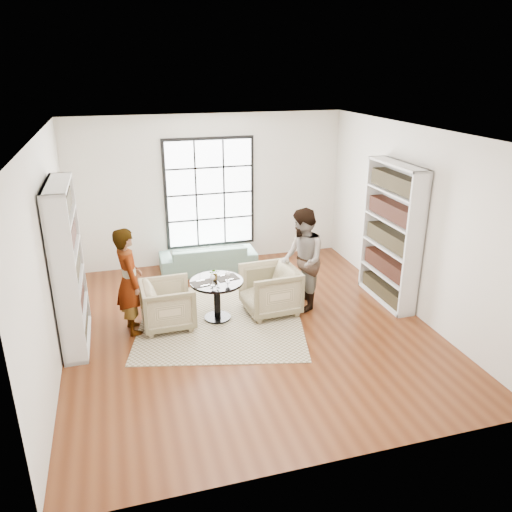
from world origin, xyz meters
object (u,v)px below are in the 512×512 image
object	(u,v)px
person_left	(129,281)
person_right	(302,260)
pedestal_table	(217,291)
armchair_right	(270,290)
sofa	(208,258)
wine_glass_left	(212,278)
wine_glass_right	(228,274)
flower_centerpiece	(215,274)
armchair_left	(168,305)

from	to	relation	value
person_left	person_right	world-z (taller)	person_right
pedestal_table	armchair_right	bearing A→B (deg)	0.89
pedestal_table	sofa	xyz separation A→B (m)	(0.24, 2.05, -0.22)
person_right	wine_glass_left	distance (m)	1.55
wine_glass_right	flower_centerpiece	world-z (taller)	flower_centerpiece
person_left	armchair_left	bearing A→B (deg)	-100.70
wine_glass_left	armchair_right	bearing A→B (deg)	10.31
armchair_left	flower_centerpiece	bearing A→B (deg)	-86.36
person_right	flower_centerpiece	size ratio (longest dim) A/B	9.02
person_right	sofa	bearing A→B (deg)	-140.65
armchair_left	person_right	world-z (taller)	person_right
armchair_left	armchair_right	distance (m)	1.67
flower_centerpiece	sofa	bearing A→B (deg)	82.49
sofa	person_right	world-z (taller)	person_right
flower_centerpiece	pedestal_table	bearing A→B (deg)	-70.43
armchair_right	flower_centerpiece	bearing A→B (deg)	-95.82
person_left	flower_centerpiece	size ratio (longest dim) A/B	8.73
armchair_right	person_left	distance (m)	2.27
pedestal_table	wine_glass_right	size ratio (longest dim) A/B	4.59
flower_centerpiece	armchair_left	bearing A→B (deg)	-175.05
wine_glass_left	flower_centerpiece	size ratio (longest dim) A/B	0.94
pedestal_table	sofa	distance (m)	2.07
person_right	flower_centerpiece	xyz separation A→B (m)	(-1.46, 0.04, -0.09)
armchair_right	person_left	world-z (taller)	person_left
person_left	flower_centerpiece	world-z (taller)	person_left
person_right	wine_glass_right	distance (m)	1.29
armchair_right	armchair_left	bearing A→B (deg)	-92.44
armchair_left	person_left	world-z (taller)	person_left
pedestal_table	sofa	bearing A→B (deg)	83.20
sofa	person_right	size ratio (longest dim) A/B	1.09
wine_glass_left	flower_centerpiece	distance (m)	0.23
wine_glass_right	armchair_right	bearing A→B (deg)	9.11
sofa	person_left	size ratio (longest dim) A/B	1.13
wine_glass_left	wine_glass_right	bearing A→B (deg)	13.73
wine_glass_right	person_right	bearing A→B (deg)	5.24
wine_glass_left	flower_centerpiece	xyz separation A→B (m)	(0.08, 0.22, -0.03)
pedestal_table	person_right	xyz separation A→B (m)	(1.44, 0.01, 0.37)
armchair_left	wine_glass_left	xyz separation A→B (m)	(0.69, -0.15, 0.44)
person_left	flower_centerpiece	xyz separation A→B (m)	(1.31, 0.07, -0.06)
pedestal_table	wine_glass_left	world-z (taller)	wine_glass_left
sofa	armchair_left	distance (m)	2.30
wine_glass_left	wine_glass_right	world-z (taller)	wine_glass_right
wine_glass_right	flower_centerpiece	bearing A→B (deg)	138.44
armchair_left	armchair_right	size ratio (longest dim) A/B	0.93
pedestal_table	wine_glass_right	bearing A→B (deg)	-33.28
sofa	person_right	xyz separation A→B (m)	(1.20, -2.03, 0.59)
person_right	flower_centerpiece	distance (m)	1.46
wine_glass_left	wine_glass_right	size ratio (longest dim) A/B	0.98
pedestal_table	armchair_left	distance (m)	0.79
pedestal_table	wine_glass_right	world-z (taller)	wine_glass_right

